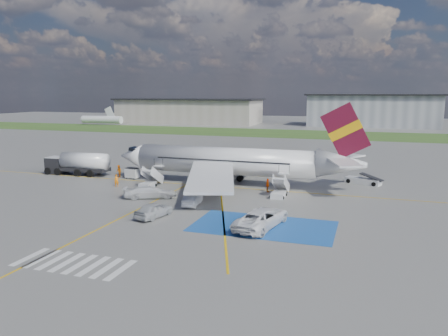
{
  "coord_description": "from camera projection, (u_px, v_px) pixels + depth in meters",
  "views": [
    {
      "loc": [
        19.51,
        -44.78,
        13.12
      ],
      "look_at": [
        1.94,
        7.73,
        3.5
      ],
      "focal_mm": 35.0,
      "sensor_mm": 36.0,
      "label": 1
    }
  ],
  "objects": [
    {
      "name": "car_silver_a",
      "position": [
        154.0,
        210.0,
        46.24
      ],
      "size": [
        2.85,
        5.11,
        1.64
      ],
      "primitive_type": "imported",
      "rotation": [
        0.0,
        0.0,
        2.94
      ],
      "color": "#ABAEB2",
      "rests_on": "ground"
    },
    {
      "name": "airstairs_fwd",
      "position": [
        149.0,
        183.0,
        61.18
      ],
      "size": [
        1.9,
        5.2,
        3.6
      ],
      "color": "silver",
      "rests_on": "ground"
    },
    {
      "name": "van_white_a",
      "position": [
        262.0,
        215.0,
        42.97
      ],
      "size": [
        4.09,
        6.91,
        2.43
      ],
      "primitive_type": "imported",
      "rotation": [
        0.0,
        0.0,
        2.96
      ],
      "color": "white",
      "rests_on": "ground"
    },
    {
      "name": "terminal_west",
      "position": [
        189.0,
        111.0,
        187.98
      ],
      "size": [
        60.0,
        22.0,
        10.0
      ],
      "primitive_type": "cube",
      "color": "#9E9788",
      "rests_on": "ground"
    },
    {
      "name": "staging_box",
      "position": [
        263.0,
        226.0,
        43.32
      ],
      "size": [
        14.0,
        8.0,
        0.01
      ],
      "primitive_type": "cube",
      "color": "#1B50A2",
      "rests_on": "ground"
    },
    {
      "name": "crew_nose",
      "position": [
        119.0,
        171.0,
        67.98
      ],
      "size": [
        1.19,
        1.2,
        1.96
      ],
      "primitive_type": "imported",
      "rotation": [
        0.0,
        0.0,
        -0.82
      ],
      "color": "orange",
      "rests_on": "ground"
    },
    {
      "name": "ground",
      "position": [
        187.0,
        208.0,
        50.18
      ],
      "size": [
        400.0,
        400.0,
        0.0
      ],
      "primitive_type": "plane",
      "color": "#60605E",
      "rests_on": "ground"
    },
    {
      "name": "taxiway_line_diag",
      "position": [
        221.0,
        187.0,
        61.39
      ],
      "size": [
        20.71,
        56.45,
        0.01
      ],
      "primitive_type": "cube",
      "rotation": [
        0.0,
        0.0,
        0.35
      ],
      "color": "gold",
      "rests_on": "ground"
    },
    {
      "name": "terminal_centre",
      "position": [
        372.0,
        111.0,
        169.03
      ],
      "size": [
        48.0,
        18.0,
        12.0
      ],
      "primitive_type": "cube",
      "color": "gray",
      "rests_on": "ground"
    },
    {
      "name": "crew_fwd",
      "position": [
        117.0,
        181.0,
        61.29
      ],
      "size": [
        0.77,
        0.73,
        1.77
      ],
      "primitive_type": "imported",
      "rotation": [
        0.0,
        0.0,
        0.67
      ],
      "color": "orange",
      "rests_on": "ground"
    },
    {
      "name": "airliner",
      "position": [
        235.0,
        161.0,
        62.21
      ],
      "size": [
        36.81,
        32.95,
        11.92
      ],
      "color": "silver",
      "rests_on": "ground"
    },
    {
      "name": "van_white_b",
      "position": [
        150.0,
        190.0,
        54.74
      ],
      "size": [
        5.33,
        3.87,
        1.94
      ],
      "primitive_type": "imported",
      "rotation": [
        0.0,
        0.0,
        2.0
      ],
      "color": "silver",
      "rests_on": "ground"
    },
    {
      "name": "belt_loader",
      "position": [
        363.0,
        181.0,
        63.35
      ],
      "size": [
        5.54,
        3.38,
        1.6
      ],
      "rotation": [
        0.0,
        0.0,
        -0.35
      ],
      "color": "silver",
      "rests_on": "ground"
    },
    {
      "name": "crew_aft",
      "position": [
        268.0,
        185.0,
        58.06
      ],
      "size": [
        0.89,
        1.16,
        1.83
      ],
      "primitive_type": "imported",
      "rotation": [
        0.0,
        0.0,
        2.05
      ],
      "color": "#EA5F0C",
      "rests_on": "ground"
    },
    {
      "name": "grass_strip",
      "position": [
        305.0,
        134.0,
        138.94
      ],
      "size": [
        400.0,
        30.0,
        0.01
      ],
      "primitive_type": "cube",
      "color": "#2D4C1E",
      "rests_on": "ground"
    },
    {
      "name": "taxiway_line_main",
      "position": [
        221.0,
        187.0,
        61.39
      ],
      "size": [
        120.0,
        0.2,
        0.01
      ],
      "primitive_type": "cube",
      "color": "gold",
      "rests_on": "ground"
    },
    {
      "name": "fuel_tanker",
      "position": [
        78.0,
        165.0,
        70.2
      ],
      "size": [
        10.72,
        3.39,
        3.62
      ],
      "rotation": [
        0.0,
        0.0,
        0.04
      ],
      "color": "black",
      "rests_on": "ground"
    },
    {
      "name": "airstairs_aft",
      "position": [
        279.0,
        192.0,
        55.39
      ],
      "size": [
        1.9,
        5.2,
        3.6
      ],
      "color": "silver",
      "rests_on": "ground"
    },
    {
      "name": "taxiway_line_cross",
      "position": [
        99.0,
        229.0,
        42.4
      ],
      "size": [
        0.2,
        60.0,
        0.01
      ],
      "primitive_type": "cube",
      "color": "gold",
      "rests_on": "ground"
    },
    {
      "name": "gpu_cart",
      "position": [
        132.0,
        174.0,
        67.16
      ],
      "size": [
        2.15,
        1.52,
        1.68
      ],
      "rotation": [
        0.0,
        0.0,
        -0.12
      ],
      "color": "silver",
      "rests_on": "ground"
    },
    {
      "name": "crosswalk",
      "position": [
        74.0,
        263.0,
        33.93
      ],
      "size": [
        9.0,
        4.0,
        0.01
      ],
      "color": "silver",
      "rests_on": "ground"
    },
    {
      "name": "car_silver_b",
      "position": [
        192.0,
        200.0,
        51.17
      ],
      "size": [
        2.03,
        4.43,
        1.41
      ],
      "primitive_type": "imported",
      "rotation": [
        0.0,
        0.0,
        3.27
      ],
      "color": "#B8BAC0",
      "rests_on": "ground"
    }
  ]
}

